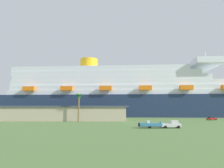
{
  "coord_description": "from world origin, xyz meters",
  "views": [
    {
      "loc": [
        -7.84,
        -81.0,
        5.64
      ],
      "look_at": [
        -6.94,
        33.88,
        19.64
      ],
      "focal_mm": 32.32,
      "sensor_mm": 36.0,
      "label": 1
    }
  ],
  "objects_px": {
    "cruise_ship": "(127,97)",
    "palm_tree": "(79,100)",
    "pickup_truck": "(172,124)",
    "parked_car_green_wagon": "(86,119)",
    "parked_car_red_hatchback": "(212,118)",
    "small_boat_on_trailer": "(153,125)"
  },
  "relations": [
    {
      "from": "small_boat_on_trailer",
      "to": "parked_car_red_hatchback",
      "type": "relative_size",
      "value": 1.84
    },
    {
      "from": "parked_car_red_hatchback",
      "to": "parked_car_green_wagon",
      "type": "xyz_separation_m",
      "value": [
        -60.76,
        -5.08,
        -0.0
      ]
    },
    {
      "from": "pickup_truck",
      "to": "parked_car_green_wagon",
      "type": "relative_size",
      "value": 1.32
    },
    {
      "from": "small_boat_on_trailer",
      "to": "palm_tree",
      "type": "relative_size",
      "value": 0.74
    },
    {
      "from": "parked_car_green_wagon",
      "to": "parked_car_red_hatchback",
      "type": "bearing_deg",
      "value": 4.78
    },
    {
      "from": "pickup_truck",
      "to": "palm_tree",
      "type": "relative_size",
      "value": 0.47
    },
    {
      "from": "pickup_truck",
      "to": "small_boat_on_trailer",
      "type": "height_order",
      "value": "pickup_truck"
    },
    {
      "from": "cruise_ship",
      "to": "pickup_truck",
      "type": "distance_m",
      "value": 89.3
    },
    {
      "from": "pickup_truck",
      "to": "palm_tree",
      "type": "bearing_deg",
      "value": 139.04
    },
    {
      "from": "pickup_truck",
      "to": "parked_car_red_hatchback",
      "type": "bearing_deg",
      "value": 51.56
    },
    {
      "from": "cruise_ship",
      "to": "small_boat_on_trailer",
      "type": "xyz_separation_m",
      "value": [
        0.15,
        -88.14,
        -13.27
      ]
    },
    {
      "from": "pickup_truck",
      "to": "small_boat_on_trailer",
      "type": "relative_size",
      "value": 0.63
    },
    {
      "from": "pickup_truck",
      "to": "parked_car_green_wagon",
      "type": "bearing_deg",
      "value": 129.86
    },
    {
      "from": "cruise_ship",
      "to": "small_boat_on_trailer",
      "type": "distance_m",
      "value": 89.13
    },
    {
      "from": "parked_car_green_wagon",
      "to": "palm_tree",
      "type": "bearing_deg",
      "value": -106.37
    },
    {
      "from": "pickup_truck",
      "to": "palm_tree",
      "type": "distance_m",
      "value": 42.3
    },
    {
      "from": "cruise_ship",
      "to": "palm_tree",
      "type": "bearing_deg",
      "value": -112.91
    },
    {
      "from": "palm_tree",
      "to": "parked_car_green_wagon",
      "type": "bearing_deg",
      "value": 73.63
    },
    {
      "from": "cruise_ship",
      "to": "pickup_truck",
      "type": "bearing_deg",
      "value": -86.39
    },
    {
      "from": "parked_car_red_hatchback",
      "to": "parked_car_green_wagon",
      "type": "distance_m",
      "value": 60.97
    },
    {
      "from": "small_boat_on_trailer",
      "to": "parked_car_green_wagon",
      "type": "relative_size",
      "value": 2.07
    },
    {
      "from": "small_boat_on_trailer",
      "to": "parked_car_green_wagon",
      "type": "height_order",
      "value": "small_boat_on_trailer"
    }
  ]
}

